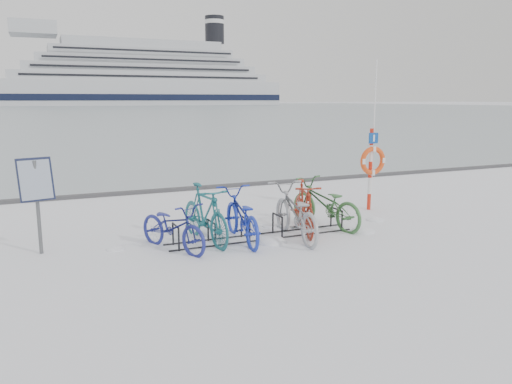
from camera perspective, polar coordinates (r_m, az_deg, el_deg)
ground at (r=10.32m, az=0.65°, el=-5.23°), size 900.00×900.00×0.00m
ice_sheet at (r=164.13m, az=-22.37°, el=8.80°), size 400.00×298.00×0.02m
quay_edge at (r=15.74m, az=-8.17°, el=0.36°), size 400.00×0.25×0.10m
bike_rack at (r=10.27m, az=0.65°, el=-4.26°), size 4.00×0.48×0.46m
info_board at (r=9.79m, az=-23.84°, el=0.71°), size 0.63×0.36×1.78m
lifebuoy_station at (r=12.97m, az=13.15°, el=3.49°), size 0.73×0.22×3.79m
cruise_ferry at (r=242.17m, az=-12.85°, el=12.34°), size 128.05×24.17×42.07m
bike_0 at (r=9.54m, az=-9.48°, el=-3.69°), size 1.34×1.94×0.96m
bike_1 at (r=9.93m, az=-5.85°, el=-2.35°), size 0.82×2.04×1.19m
bike_2 at (r=9.98m, az=-1.73°, el=-2.57°), size 0.88×2.11×1.08m
bike_3 at (r=10.18m, az=4.46°, el=-2.16°), size 0.96×2.24×1.14m
bike_4 at (r=10.68m, az=5.53°, el=-1.58°), size 1.08×1.97×1.14m
bike_5 at (r=11.20m, az=7.89°, el=-1.16°), size 1.20×2.22×1.10m
snow_drifts at (r=10.59m, az=3.81°, el=-4.83°), size 6.36×1.65×0.22m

